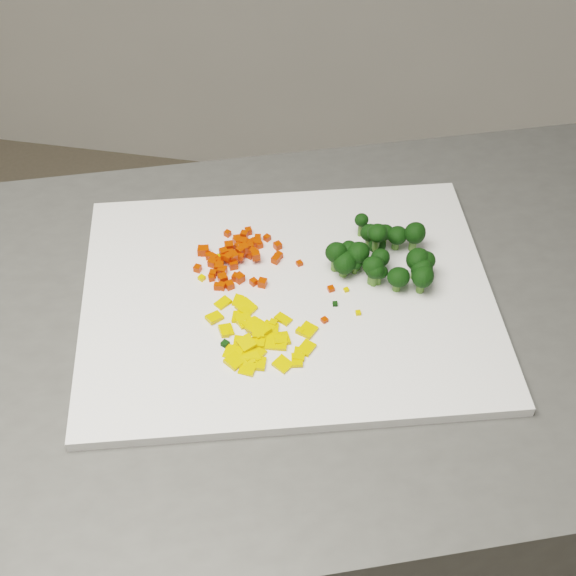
% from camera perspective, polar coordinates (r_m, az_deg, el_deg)
% --- Properties ---
extents(counter_block, '(1.07, 0.91, 0.90)m').
position_cam_1_polar(counter_block, '(1.32, 2.26, -14.88)').
color(counter_block, '#494947').
rests_on(counter_block, ground).
extents(cutting_board, '(0.57, 0.50, 0.01)m').
position_cam_1_polar(cutting_board, '(0.96, 0.00, -0.68)').
color(cutting_board, white).
rests_on(cutting_board, counter_block).
extents(carrot_pile, '(0.11, 0.11, 0.03)m').
position_cam_1_polar(carrot_pile, '(0.99, -3.46, 2.49)').
color(carrot_pile, red).
rests_on(carrot_pile, cutting_board).
extents(pepper_pile, '(0.13, 0.13, 0.02)m').
position_cam_1_polar(pepper_pile, '(0.91, -2.07, -2.66)').
color(pepper_pile, '#EBAD0C').
rests_on(pepper_pile, cutting_board).
extents(broccoli_pile, '(0.13, 0.13, 0.06)m').
position_cam_1_polar(broccoli_pile, '(0.98, 6.49, 2.86)').
color(broccoli_pile, black).
rests_on(broccoli_pile, cutting_board).
extents(carrot_cube_0, '(0.01, 0.01, 0.01)m').
position_cam_1_polar(carrot_cube_0, '(0.96, -4.18, 0.20)').
color(carrot_cube_0, red).
rests_on(carrot_cube_0, carrot_pile).
extents(carrot_cube_1, '(0.01, 0.01, 0.01)m').
position_cam_1_polar(carrot_cube_1, '(1.00, -2.71, 2.40)').
color(carrot_cube_1, red).
rests_on(carrot_cube_1, carrot_pile).
extents(carrot_cube_2, '(0.01, 0.01, 0.01)m').
position_cam_1_polar(carrot_cube_2, '(0.97, -2.47, 0.43)').
color(carrot_cube_2, red).
rests_on(carrot_cube_2, carrot_pile).
extents(carrot_cube_3, '(0.01, 0.01, 0.01)m').
position_cam_1_polar(carrot_cube_3, '(1.01, -2.99, 3.01)').
color(carrot_cube_3, red).
rests_on(carrot_cube_3, carrot_pile).
extents(carrot_cube_4, '(0.01, 0.01, 0.01)m').
position_cam_1_polar(carrot_cube_4, '(1.02, -3.47, 3.24)').
color(carrot_cube_4, red).
rests_on(carrot_cube_4, carrot_pile).
extents(carrot_cube_5, '(0.01, 0.01, 0.01)m').
position_cam_1_polar(carrot_cube_5, '(1.02, -1.50, 3.58)').
color(carrot_cube_5, red).
rests_on(carrot_cube_5, carrot_pile).
extents(carrot_cube_6, '(0.01, 0.01, 0.01)m').
position_cam_1_polar(carrot_cube_6, '(0.99, -2.31, 2.33)').
color(carrot_cube_6, red).
rests_on(carrot_cube_6, carrot_pile).
extents(carrot_cube_7, '(0.01, 0.01, 0.01)m').
position_cam_1_polar(carrot_cube_7, '(1.01, -5.96, 2.74)').
color(carrot_cube_7, red).
rests_on(carrot_cube_7, carrot_pile).
extents(carrot_cube_8, '(0.01, 0.01, 0.01)m').
position_cam_1_polar(carrot_cube_8, '(1.02, -2.52, 3.31)').
color(carrot_cube_8, red).
rests_on(carrot_cube_8, carrot_pile).
extents(carrot_cube_9, '(0.01, 0.01, 0.01)m').
position_cam_1_polar(carrot_cube_9, '(1.01, -2.05, 3.10)').
color(carrot_cube_9, red).
rests_on(carrot_cube_9, carrot_pile).
extents(carrot_cube_10, '(0.01, 0.01, 0.01)m').
position_cam_1_polar(carrot_cube_10, '(0.97, -3.70, 0.76)').
color(carrot_cube_10, red).
rests_on(carrot_cube_10, carrot_pile).
extents(carrot_cube_11, '(0.01, 0.01, 0.01)m').
position_cam_1_polar(carrot_cube_11, '(1.00, -5.63, 2.32)').
color(carrot_cube_11, red).
rests_on(carrot_cube_11, carrot_pile).
extents(carrot_cube_12, '(0.01, 0.01, 0.01)m').
position_cam_1_polar(carrot_cube_12, '(0.99, -4.93, 1.91)').
color(carrot_cube_12, red).
rests_on(carrot_cube_12, carrot_pile).
extents(carrot_cube_13, '(0.01, 0.01, 0.01)m').
position_cam_1_polar(carrot_cube_13, '(0.99, -4.53, 2.28)').
color(carrot_cube_13, red).
rests_on(carrot_cube_13, carrot_pile).
extents(carrot_cube_14, '(0.01, 0.01, 0.01)m').
position_cam_1_polar(carrot_cube_14, '(0.99, -2.49, 2.61)').
color(carrot_cube_14, red).
rests_on(carrot_cube_14, carrot_pile).
extents(carrot_cube_15, '(0.01, 0.01, 0.01)m').
position_cam_1_polar(carrot_cube_15, '(1.01, -3.55, 2.95)').
color(carrot_cube_15, red).
rests_on(carrot_cube_15, carrot_pile).
extents(carrot_cube_16, '(0.01, 0.01, 0.01)m').
position_cam_1_polar(carrot_cube_16, '(1.00, -0.68, 2.31)').
color(carrot_cube_16, red).
rests_on(carrot_cube_16, carrot_pile).
extents(carrot_cube_17, '(0.01, 0.01, 0.01)m').
position_cam_1_polar(carrot_cube_17, '(1.01, -2.70, 2.97)').
color(carrot_cube_17, red).
rests_on(carrot_cube_17, carrot_pile).
extents(carrot_cube_18, '(0.01, 0.01, 0.01)m').
position_cam_1_polar(carrot_cube_18, '(1.00, -5.59, 2.27)').
color(carrot_cube_18, red).
rests_on(carrot_cube_18, carrot_pile).
extents(carrot_cube_19, '(0.01, 0.01, 0.01)m').
position_cam_1_polar(carrot_cube_19, '(1.00, -3.67, 2.37)').
color(carrot_cube_19, red).
rests_on(carrot_cube_19, carrot_pile).
extents(carrot_cube_20, '(0.01, 0.01, 0.01)m').
position_cam_1_polar(carrot_cube_20, '(0.98, -4.26, 2.16)').
color(carrot_cube_20, red).
rests_on(carrot_cube_20, carrot_pile).
extents(carrot_cube_21, '(0.01, 0.01, 0.01)m').
position_cam_1_polar(carrot_cube_21, '(0.99, -5.39, 1.79)').
color(carrot_cube_21, red).
rests_on(carrot_cube_21, carrot_pile).
extents(carrot_cube_22, '(0.01, 0.01, 0.01)m').
position_cam_1_polar(carrot_cube_22, '(0.96, -4.73, 0.13)').
color(carrot_cube_22, red).
rests_on(carrot_cube_22, carrot_pile).
extents(carrot_cube_23, '(0.01, 0.01, 0.01)m').
position_cam_1_polar(carrot_cube_23, '(1.02, -3.64, 3.47)').
color(carrot_cube_23, red).
rests_on(carrot_cube_23, carrot_pile).
extents(carrot_cube_24, '(0.01, 0.01, 0.01)m').
position_cam_1_polar(carrot_cube_24, '(1.01, -0.74, 3.03)').
color(carrot_cube_24, red).
rests_on(carrot_cube_24, carrot_pile).
extents(carrot_cube_25, '(0.01, 0.01, 0.01)m').
position_cam_1_polar(carrot_cube_25, '(0.98, -5.35, 1.01)').
color(carrot_cube_25, red).
rests_on(carrot_cube_25, carrot_pile).
extents(carrot_cube_26, '(0.01, 0.01, 0.01)m').
position_cam_1_polar(carrot_cube_26, '(0.99, -3.38, 2.67)').
color(carrot_cube_26, red).
rests_on(carrot_cube_26, carrot_pile).
extents(carrot_cube_27, '(0.01, 0.01, 0.01)m').
position_cam_1_polar(carrot_cube_27, '(0.97, -4.66, 0.68)').
color(carrot_cube_27, red).
rests_on(carrot_cube_27, carrot_pile).
extents(carrot_cube_28, '(0.01, 0.01, 0.01)m').
position_cam_1_polar(carrot_cube_28, '(0.98, -4.93, 1.48)').
color(carrot_cube_28, red).
rests_on(carrot_cube_28, carrot_pile).
extents(carrot_cube_29, '(0.01, 0.01, 0.01)m').
position_cam_1_polar(carrot_cube_29, '(0.99, -3.19, 2.81)').
color(carrot_cube_29, red).
rests_on(carrot_cube_29, carrot_pile).
extents(carrot_cube_30, '(0.01, 0.01, 0.01)m').
position_cam_1_polar(carrot_cube_30, '(0.98, -4.69, 1.22)').
color(carrot_cube_30, red).
rests_on(carrot_cube_30, carrot_pile).
extents(carrot_cube_31, '(0.01, 0.01, 0.01)m').
position_cam_1_polar(carrot_cube_31, '(0.99, -3.92, 1.83)').
color(carrot_cube_31, red).
rests_on(carrot_cube_31, carrot_pile).
extents(carrot_cube_32, '(0.01, 0.01, 0.01)m').
position_cam_1_polar(carrot_cube_32, '(0.99, -4.59, 2.55)').
color(carrot_cube_32, red).
rests_on(carrot_cube_32, carrot_pile).
extents(carrot_cube_33, '(0.01, 0.01, 0.01)m').
position_cam_1_polar(carrot_cube_33, '(1.00, -4.22, 2.97)').
color(carrot_cube_33, red).
rests_on(carrot_cube_33, carrot_pile).
extents(carrot_cube_34, '(0.01, 0.01, 0.01)m').
position_cam_1_polar(carrot_cube_34, '(1.01, -2.17, 3.21)').
color(carrot_cube_34, red).
rests_on(carrot_cube_34, carrot_pile).
extents(carrot_cube_35, '(0.01, 0.01, 0.01)m').
position_cam_1_polar(carrot_cube_35, '(0.97, -5.47, 0.72)').
color(carrot_cube_35, red).
rests_on(carrot_cube_35, carrot_pile).
extents(carrot_cube_36, '(0.01, 0.01, 0.01)m').
position_cam_1_polar(carrot_cube_36, '(1.01, -5.95, 2.66)').
color(carrot_cube_36, red).
rests_on(carrot_cube_36, carrot_pile).
extents(carrot_cube_37, '(0.01, 0.01, 0.01)m').
position_cam_1_polar(carrot_cube_37, '(0.99, -3.92, 1.68)').
color(carrot_cube_37, red).
rests_on(carrot_cube_37, carrot_pile).
extents(carrot_cube_38, '(0.01, 0.01, 0.01)m').
position_cam_1_polar(carrot_cube_38, '(0.96, -1.83, 0.37)').
color(carrot_cube_38, red).
rests_on(carrot_cube_38, carrot_pile).
extents(carrot_cube_39, '(0.01, 0.01, 0.01)m').
position_cam_1_polar(carrot_cube_39, '(1.02, -3.62, 3.36)').
color(carrot_cube_39, red).
rests_on(carrot_cube_39, carrot_pile).
extents(carrot_cube_40, '(0.01, 0.01, 0.01)m').
position_cam_1_polar(carrot_cube_40, '(1.02, -2.16, 3.57)').
color(carrot_cube_40, red).
rests_on(carrot_cube_40, carrot_pile).
extents(carrot_cube_41, '(0.01, 0.01, 0.01)m').
position_cam_1_polar(carrot_cube_41, '(0.97, -3.48, 0.71)').
color(carrot_cube_41, red).
rests_on(carrot_cube_41, carrot_pile).
extents(carrot_cube_42, '(0.01, 0.01, 0.01)m').
position_cam_1_polar(carrot_cube_42, '(0.99, -3.37, 2.23)').
color(carrot_cube_42, red).
rests_on(carrot_cube_42, carrot_pile).
extents(carrot_cube_43, '(0.01, 0.01, 0.01)m').
position_cam_1_polar(carrot_cube_43, '(1.02, -2.34, 3.40)').
color(carrot_cube_43, red).
rests_on(carrot_cube_43, carrot_pile).
extents(carrot_cube_44, '(0.01, 0.01, 0.01)m').
position_cam_1_polar(carrot_cube_44, '(1.02, -2.86, 3.21)').
color(carrot_cube_44, red).
rests_on(carrot_cube_44, carrot_pile).
extents(carrot_cube_45, '(0.01, 0.01, 0.01)m').
position_cam_1_polar(carrot_cube_45, '(1.02, -3.20, 3.27)').
color(carrot_cube_45, red).
rests_on(carrot_cube_45, carrot_pile).
extents(carrot_cube_46, '(0.01, 0.01, 0.01)m').
position_cam_1_polar(carrot_cube_46, '(0.99, -6.45, 1.40)').
color(carrot_cube_46, red).
rests_on(carrot_cube_46, carrot_pile).
extents(carrot_cube_47, '(0.02, 0.02, 0.01)m').
position_cam_1_polar(carrot_cube_47, '(0.99, -3.91, 2.22)').
color(carrot_cube_47, red).
rests_on(carrot_cube_47, carrot_pile).
extents(carrot_cube_48, '(0.01, 0.01, 0.01)m').
position_cam_1_polar(carrot_cube_48, '(1.00, -5.32, 2.12)').
color(carrot_cube_48, red).
rests_on(carrot_cube_48, carrot_pile).
extents(carrot_cube_49, '(0.01, 0.01, 0.01)m').
position_cam_1_polar(carrot_cube_49, '(1.03, -4.32, 3.89)').
color(carrot_cube_49, red).
rests_on(carrot_cube_49, carrot_pile).
extents(carrot_cube_50, '(0.01, 0.01, 0.01)m').
position_cam_1_polar(carrot_cube_50, '(1.03, -3.14, 3.81)').
color(carrot_cube_50, red).
rests_on(carrot_cube_50, carrot_pile).
extents(carrot_cube_51, '(0.01, 0.01, 0.01)m').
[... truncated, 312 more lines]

